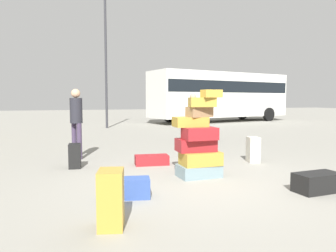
{
  "coord_description": "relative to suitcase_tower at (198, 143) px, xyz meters",
  "views": [
    {
      "loc": [
        -2.38,
        -5.19,
        1.48
      ],
      "look_at": [
        0.09,
        2.18,
        0.83
      ],
      "focal_mm": 34.24,
      "sensor_mm": 36.0,
      "label": 1
    }
  ],
  "objects": [
    {
      "name": "suitcase_black_left_side",
      "position": [
        -2.21,
        1.54,
        -0.38
      ],
      "size": [
        0.28,
        0.34,
        0.53
      ],
      "primitive_type": "cube",
      "rotation": [
        0.0,
        0.0,
        -0.11
      ],
      "color": "black",
      "rests_on": "ground"
    },
    {
      "name": "suitcase_cream_foreground_far",
      "position": [
        1.8,
        0.89,
        -0.35
      ],
      "size": [
        0.32,
        0.39,
        0.59
      ],
      "primitive_type": "cube",
      "rotation": [
        0.0,
        0.0,
        -0.26
      ],
      "color": "beige",
      "rests_on": "ground"
    },
    {
      "name": "suitcase_tan_behind_tower",
      "position": [
        -1.94,
        -1.92,
        -0.31
      ],
      "size": [
        0.37,
        0.44,
        0.67
      ],
      "primitive_type": "cube",
      "rotation": [
        0.0,
        0.0,
        -0.24
      ],
      "color": "#B28C33",
      "rests_on": "ground"
    },
    {
      "name": "suitcase_black_foreground_near",
      "position": [
        1.4,
        -1.54,
        -0.49
      ],
      "size": [
        0.76,
        0.43,
        0.31
      ],
      "primitive_type": "cube",
      "rotation": [
        0.0,
        0.0,
        0.05
      ],
      "color": "black",
      "rests_on": "ground"
    },
    {
      "name": "parked_bus",
      "position": [
        7.5,
        13.33,
        1.19
      ],
      "size": [
        10.02,
        4.51,
        3.15
      ],
      "rotation": [
        0.0,
        0.0,
        0.21
      ],
      "color": "silver",
      "rests_on": "ground"
    },
    {
      "name": "suitcase_tower",
      "position": [
        0.0,
        0.0,
        0.0
      ],
      "size": [
        0.85,
        0.64,
        1.65
      ],
      "color": "gray",
      "rests_on": "ground"
    },
    {
      "name": "person_tourist_with_camera",
      "position": [
        -2.11,
        2.64,
        0.39
      ],
      "size": [
        0.3,
        0.31,
        1.73
      ],
      "rotation": [
        0.0,
        0.0,
        -1.02
      ],
      "color": "#3F334C",
      "rests_on": "ground"
    },
    {
      "name": "person_bearded_onlooker",
      "position": [
        1.77,
        4.44,
        0.35
      ],
      "size": [
        0.3,
        0.3,
        1.67
      ],
      "rotation": [
        0.0,
        0.0,
        -2.3
      ],
      "color": "#3F334C",
      "rests_on": "ground"
    },
    {
      "name": "suitcase_navy_white_trunk",
      "position": [
        -1.49,
        -0.89,
        -0.5
      ],
      "size": [
        0.6,
        0.42,
        0.3
      ],
      "primitive_type": "cube",
      "rotation": [
        0.0,
        0.0,
        -0.19
      ],
      "color": "#334F99",
      "rests_on": "ground"
    },
    {
      "name": "suitcase_maroon_upright_blue",
      "position": [
        -0.54,
        1.35,
        -0.54
      ],
      "size": [
        0.78,
        0.45,
        0.22
      ],
      "primitive_type": "cube",
      "rotation": [
        0.0,
        0.0,
        -0.12
      ],
      "color": "maroon",
      "rests_on": "ground"
    },
    {
      "name": "lamp_post",
      "position": [
        -0.24,
        10.96,
        3.72
      ],
      "size": [
        0.36,
        0.36,
        6.79
      ],
      "color": "#333338",
      "rests_on": "ground"
    },
    {
      "name": "ground_plane",
      "position": [
        -0.08,
        -0.35,
        -0.64
      ],
      "size": [
        80.0,
        80.0,
        0.0
      ],
      "primitive_type": "plane",
      "color": "gray"
    }
  ]
}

